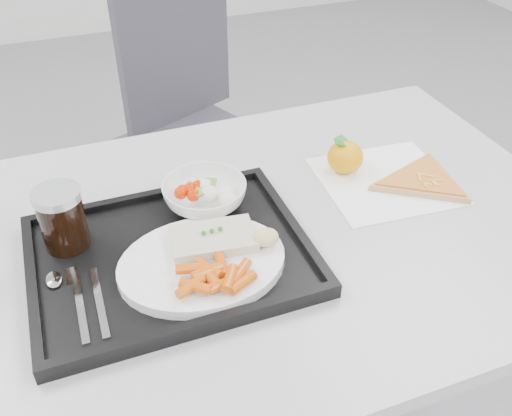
{
  "coord_description": "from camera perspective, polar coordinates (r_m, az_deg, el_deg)",
  "views": [
    {
      "loc": [
        -0.28,
        -0.44,
        1.39
      ],
      "look_at": [
        0.01,
        0.33,
        0.77
      ],
      "focal_mm": 40.0,
      "sensor_mm": 36.0,
      "label": 1
    }
  ],
  "objects": [
    {
      "name": "salad_bowl",
      "position": [
        1.04,
        -5.16,
        1.34
      ],
      "size": [
        0.15,
        0.15,
        0.05
      ],
      "color": "white",
      "rests_on": "tray"
    },
    {
      "name": "cola_glass",
      "position": [
        0.98,
        -18.83,
        -0.92
      ],
      "size": [
        0.08,
        0.08,
        0.11
      ],
      "color": "black",
      "rests_on": "tray"
    },
    {
      "name": "fish_fillet",
      "position": [
        0.93,
        -4.31,
        -3.07
      ],
      "size": [
        0.15,
        0.1,
        0.03
      ],
      "color": "beige",
      "rests_on": "dinner_plate"
    },
    {
      "name": "dinner_plate",
      "position": [
        0.92,
        -5.41,
        -5.54
      ],
      "size": [
        0.27,
        0.27,
        0.02
      ],
      "color": "white",
      "rests_on": "tray"
    },
    {
      "name": "salad_contents",
      "position": [
        1.02,
        -4.69,
        1.59
      ],
      "size": [
        0.1,
        0.09,
        0.03
      ],
      "color": "#C52100",
      "rests_on": "salad_bowl"
    },
    {
      "name": "table",
      "position": [
        1.06,
        -0.11,
        -4.79
      ],
      "size": [
        1.2,
        0.8,
        0.75
      ],
      "color": "#BEBDC0",
      "rests_on": "ground"
    },
    {
      "name": "carrot_pile",
      "position": [
        0.86,
        -4.18,
        -6.83
      ],
      "size": [
        0.13,
        0.09,
        0.02
      ],
      "color": "#CD4D09",
      "rests_on": "dinner_plate"
    },
    {
      "name": "tangerine",
      "position": [
        1.16,
        8.91,
        5.08
      ],
      "size": [
        0.08,
        0.08,
        0.07
      ],
      "color": "orange",
      "rests_on": "napkin"
    },
    {
      "name": "napkin",
      "position": [
        1.16,
        12.79,
        2.67
      ],
      "size": [
        0.27,
        0.26,
        0.0
      ],
      "color": "white",
      "rests_on": "table"
    },
    {
      "name": "chair",
      "position": [
        1.85,
        -6.74,
        9.48
      ],
      "size": [
        0.56,
        0.57,
        0.93
      ],
      "color": "#38373F",
      "rests_on": "ground"
    },
    {
      "name": "bread_roll",
      "position": [
        0.92,
        0.97,
        -2.95
      ],
      "size": [
        0.05,
        0.04,
        0.03
      ],
      "color": "#CEB97F",
      "rests_on": "dinner_plate"
    },
    {
      "name": "cutlery",
      "position": [
        0.92,
        -17.54,
        -8.11
      ],
      "size": [
        0.08,
        0.17,
        0.01
      ],
      "color": "silver",
      "rests_on": "tray"
    },
    {
      "name": "tray",
      "position": [
        0.96,
        -8.53,
        -4.86
      ],
      "size": [
        0.45,
        0.35,
        0.03
      ],
      "color": "black",
      "rests_on": "table"
    },
    {
      "name": "pizza_slice",
      "position": [
        1.17,
        16.34,
        2.69
      ],
      "size": [
        0.26,
        0.26,
        0.02
      ],
      "color": "tan",
      "rests_on": "napkin"
    }
  ]
}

